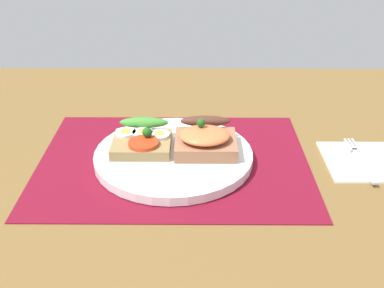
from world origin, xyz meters
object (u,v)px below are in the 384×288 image
at_px(napkin, 364,161).
at_px(sandwich_salmon, 205,139).
at_px(fork, 360,158).
at_px(sandwich_egg_tomato, 142,139).
at_px(plate, 174,156).

bearing_deg(napkin, sandwich_salmon, 177.41).
bearing_deg(sandwich_salmon, fork, -2.21).
distance_m(sandwich_egg_tomato, sandwich_salmon, 0.10).
relative_size(sandwich_salmon, napkin, 0.78).
relative_size(plate, sandwich_egg_tomato, 2.62).
distance_m(plate, napkin, 0.31).
height_order(napkin, fork, fork).
bearing_deg(sandwich_egg_tomato, plate, -19.14).
height_order(sandwich_salmon, fork, sandwich_salmon).
xyz_separation_m(plate, sandwich_egg_tomato, (-0.05, 0.02, 0.02)).
relative_size(plate, fork, 1.81).
bearing_deg(plate, sandwich_egg_tomato, 160.86).
xyz_separation_m(sandwich_egg_tomato, fork, (0.35, -0.02, -0.02)).
xyz_separation_m(plate, napkin, (0.31, -0.00, -0.01)).
bearing_deg(fork, plate, 180.00).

